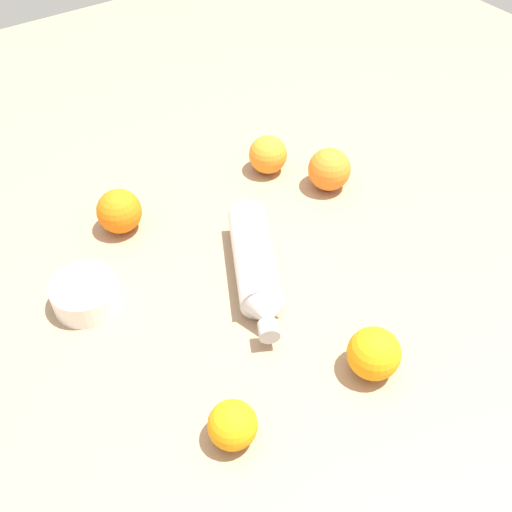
# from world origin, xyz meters

# --- Properties ---
(ground_plane) EXTENTS (2.40, 2.40, 0.00)m
(ground_plane) POSITION_xyz_m (0.00, 0.00, 0.00)
(ground_plane) COLOR #9E7F60
(water_bottle) EXTENTS (0.27, 0.18, 0.07)m
(water_bottle) POSITION_xyz_m (-0.01, -0.01, 0.03)
(water_bottle) COLOR silver
(water_bottle) RESTS_ON ground_plane
(orange_0) EXTENTS (0.08, 0.08, 0.08)m
(orange_0) POSITION_xyz_m (-0.26, -0.14, 0.04)
(orange_0) COLOR orange
(orange_0) RESTS_ON ground_plane
(orange_1) EXTENTS (0.08, 0.08, 0.08)m
(orange_1) POSITION_xyz_m (-0.14, 0.25, 0.04)
(orange_1) COLOR orange
(orange_1) RESTS_ON ground_plane
(orange_2) EXTENTS (0.08, 0.08, 0.08)m
(orange_2) POSITION_xyz_m (0.24, 0.03, 0.04)
(orange_2) COLOR orange
(orange_2) RESTS_ON ground_plane
(orange_3) EXTENTS (0.08, 0.08, 0.08)m
(orange_3) POSITION_xyz_m (-0.25, 0.18, 0.04)
(orange_3) COLOR orange
(orange_3) RESTS_ON ground_plane
(orange_4) EXTENTS (0.07, 0.07, 0.07)m
(orange_4) POSITION_xyz_m (0.21, -0.20, 0.03)
(orange_4) COLOR orange
(orange_4) RESTS_ON ground_plane
(ceramic_bowl) EXTENTS (0.11, 0.11, 0.05)m
(ceramic_bowl) POSITION_xyz_m (-0.12, -0.27, 0.02)
(ceramic_bowl) COLOR white
(ceramic_bowl) RESTS_ON ground_plane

